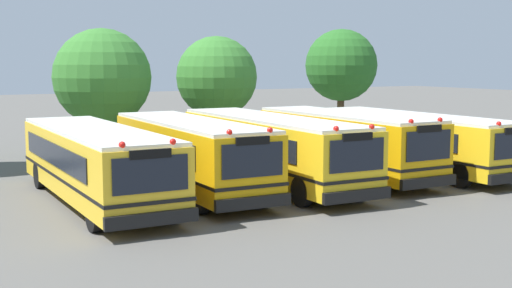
# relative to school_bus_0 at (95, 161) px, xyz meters

# --- Properties ---
(ground_plane) EXTENTS (160.00, 160.00, 0.00)m
(ground_plane) POSITION_rel_school_bus_0_xyz_m (6.78, -0.10, -1.37)
(ground_plane) COLOR #595651
(school_bus_0) EXTENTS (2.64, 10.76, 2.59)m
(school_bus_0) POSITION_rel_school_bus_0_xyz_m (0.00, 0.00, 0.00)
(school_bus_0) COLOR yellow
(school_bus_0) RESTS_ON ground_plane
(school_bus_1) EXTENTS (2.70, 9.92, 2.69)m
(school_bus_1) POSITION_rel_school_bus_0_xyz_m (3.42, 0.11, 0.05)
(school_bus_1) COLOR #EAA80C
(school_bus_1) RESTS_ON ground_plane
(school_bus_2) EXTENTS (2.73, 11.18, 2.70)m
(school_bus_2) POSITION_rel_school_bus_0_xyz_m (6.71, 0.09, 0.05)
(school_bus_2) COLOR yellow
(school_bus_2) RESTS_ON ground_plane
(school_bus_3) EXTENTS (2.51, 9.60, 2.71)m
(school_bus_3) POSITION_rel_school_bus_0_xyz_m (10.13, 0.02, 0.06)
(school_bus_3) COLOR #EAA80C
(school_bus_3) RESTS_ON ground_plane
(school_bus_4) EXTENTS (2.60, 10.81, 2.54)m
(school_bus_4) POSITION_rel_school_bus_0_xyz_m (13.57, -0.11, -0.02)
(school_bus_4) COLOR yellow
(school_bus_4) RESTS_ON ground_plane
(tree_1) EXTENTS (4.69, 4.69, 6.22)m
(tree_1) POSITION_rel_school_bus_0_xyz_m (3.32, 10.25, 2.47)
(tree_1) COLOR #4C3823
(tree_1) RESTS_ON ground_plane
(tree_2) EXTENTS (4.22, 4.22, 5.96)m
(tree_2) POSITION_rel_school_bus_0_xyz_m (9.22, 10.10, 2.48)
(tree_2) COLOR #4C3823
(tree_2) RESTS_ON ground_plane
(tree_3) EXTENTS (4.29, 4.29, 6.58)m
(tree_3) POSITION_rel_school_bus_0_xyz_m (18.21, 11.28, 3.08)
(tree_3) COLOR #4C3823
(tree_3) RESTS_ON ground_plane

